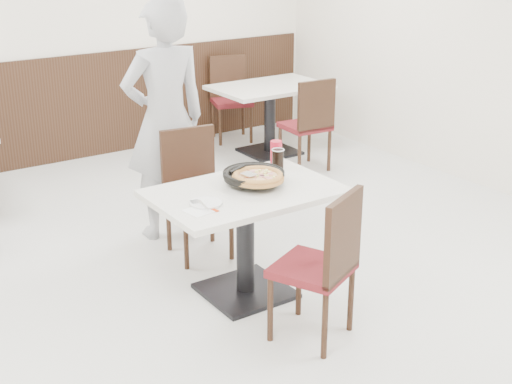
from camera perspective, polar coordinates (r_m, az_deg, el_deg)
floor at (r=4.95m, az=-0.42°, el=-7.81°), size 7.00×7.00×0.00m
wall_back at (r=7.58m, az=-15.65°, el=12.66°), size 6.00×0.04×2.80m
wainscot_back at (r=7.71m, az=-14.99°, el=6.40°), size 5.90×0.03×1.10m
main_table at (r=4.74m, az=-0.86°, el=-4.08°), size 1.21×0.81×0.75m
chair_near at (r=4.23m, az=4.52°, el=-5.84°), size 0.56×0.56×0.95m
chair_far at (r=5.28m, az=-4.61°, el=-0.33°), size 0.47×0.47×0.95m
trivet at (r=4.66m, az=-0.48°, el=0.71°), size 0.11×0.11×0.04m
pizza_pan at (r=4.68m, az=-0.19°, el=1.12°), size 0.40×0.40×0.01m
pizza at (r=4.63m, az=0.15°, el=1.11°), size 0.34×0.34×0.02m
pizza_server at (r=4.61m, az=-0.56°, el=1.45°), size 0.09×0.11×0.00m
napkin at (r=4.27m, az=-4.58°, el=-1.51°), size 0.17×0.17×0.00m
side_plate at (r=4.37m, az=-4.03°, el=-0.87°), size 0.20×0.20×0.01m
fork at (r=4.31m, az=-4.20°, el=-1.06°), size 0.05×0.17×0.00m
cola_glass at (r=4.99m, az=1.76°, el=2.64°), size 0.08×0.08×0.13m
red_cup at (r=5.11m, az=1.62°, el=3.24°), size 0.08×0.08×0.16m
diner_person at (r=5.55m, az=-7.27°, el=5.70°), size 0.71×0.49×1.88m
bg_table_right at (r=7.74m, az=1.10°, el=5.82°), size 1.22×0.84×0.75m
bg_chair_right_near at (r=7.21m, az=3.94°, el=5.46°), size 0.45×0.45×0.95m
bg_chair_right_far at (r=8.20m, az=-1.96°, el=7.38°), size 0.53×0.53×0.95m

